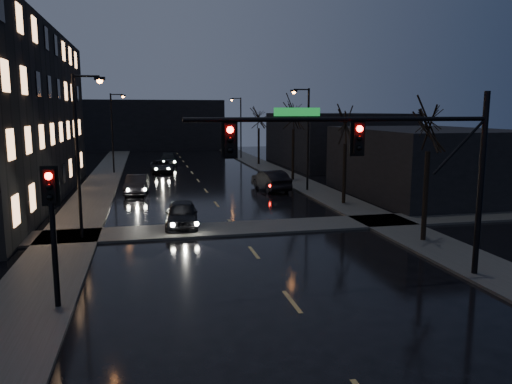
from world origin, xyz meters
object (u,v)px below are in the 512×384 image
oncoming_car_b (137,184)px  oncoming_car_d (168,160)px  oncoming_car_a (182,214)px  oncoming_car_c (162,166)px  lead_car (271,180)px

oncoming_car_b → oncoming_car_d: size_ratio=0.92×
oncoming_car_d → oncoming_car_a: bearing=-85.1°
oncoming_car_c → lead_car: size_ratio=0.97×
oncoming_car_d → lead_car: (7.15, -20.31, 0.12)m
oncoming_car_b → lead_car: size_ratio=0.89×
oncoming_car_a → oncoming_car_d: size_ratio=0.90×
oncoming_car_a → oncoming_car_b: bearing=106.8°
oncoming_car_d → oncoming_car_b: bearing=-93.3°
oncoming_car_b → oncoming_car_d: bearing=85.9°
oncoming_car_c → oncoming_car_a: bearing=-90.7°
oncoming_car_a → lead_car: bearing=60.0°
lead_car → oncoming_car_c: bearing=-66.0°
oncoming_car_a → oncoming_car_c: (-0.25, 25.01, -0.07)m
oncoming_car_a → oncoming_car_c: bearing=95.3°
oncoming_car_d → lead_car: lead_car is taller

